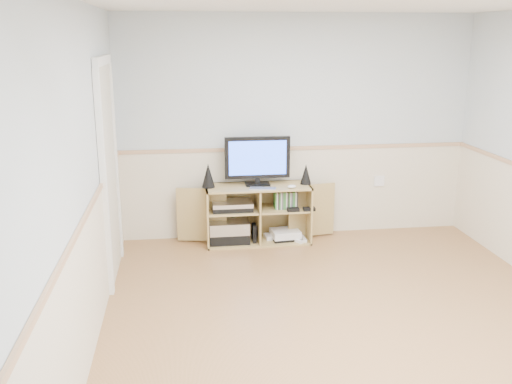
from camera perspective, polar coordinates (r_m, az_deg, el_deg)
The scene contains 11 objects.
room at distance 4.45m, azimuth 8.80°, elevation 1.73°, with size 4.04×4.54×2.54m.
media_cabinet at distance 6.43m, azimuth 0.13°, elevation -2.02°, with size 1.81×0.43×0.65m.
monitor at distance 6.27m, azimuth 0.14°, elevation 3.32°, with size 0.72×0.18×0.54m.
speaker_left at distance 6.23m, azimuth -4.80°, elevation 1.66°, with size 0.14×0.14×0.26m, color black.
speaker_right at distance 6.38m, azimuth 5.01°, elevation 1.80°, with size 0.12×0.12×0.23m, color black.
keyboard at distance 6.16m, azimuth 0.68°, elevation 0.35°, with size 0.28×0.11×0.01m, color silver.
mouse at distance 6.21m, azimuth 3.61°, elevation 0.55°, with size 0.10×0.06×0.04m, color white.
av_components at distance 6.38m, azimuth -2.59°, elevation -3.24°, with size 0.52×0.33×0.47m.
game_consoles at distance 6.50m, azimuth 2.83°, elevation -4.29°, with size 0.46×0.30×0.11m.
game_cases at distance 6.37m, azimuth 2.98°, elevation -0.78°, with size 0.26×0.14×0.19m, color #3F8C3F.
wall_outlet at distance 6.87m, azimuth 12.20°, elevation 1.08°, with size 0.12×0.03×0.12m, color white.
Camera 1 is at (-1.30, -4.03, 2.25)m, focal length 40.00 mm.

